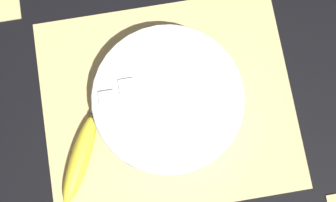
# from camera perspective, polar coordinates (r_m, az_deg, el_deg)

# --- Properties ---
(ground_plane) EXTENTS (6.00, 6.00, 0.00)m
(ground_plane) POSITION_cam_1_polar(r_m,az_deg,el_deg) (0.96, 0.00, -0.36)
(ground_plane) COLOR black
(bamboo_mat_center) EXTENTS (0.51, 0.43, 0.01)m
(bamboo_mat_center) POSITION_cam_1_polar(r_m,az_deg,el_deg) (0.95, 0.00, -0.33)
(bamboo_mat_center) COLOR #D6B775
(bamboo_mat_center) RESTS_ON ground_plane
(fruit_salad_bowl) EXTENTS (0.30, 0.30, 0.07)m
(fruit_salad_bowl) POSITION_cam_1_polar(r_m,az_deg,el_deg) (0.91, -0.02, 0.09)
(fruit_salad_bowl) COLOR silver
(fruit_salad_bowl) RESTS_ON bamboo_mat_center
(whole_banana) EXTENTS (0.11, 0.18, 0.04)m
(whole_banana) POSITION_cam_1_polar(r_m,az_deg,el_deg) (0.93, -10.67, -6.82)
(whole_banana) COLOR yellow
(whole_banana) RESTS_ON bamboo_mat_center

